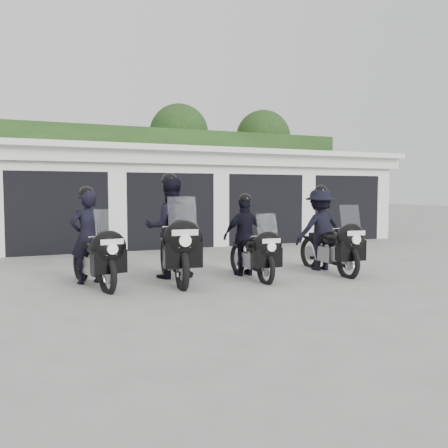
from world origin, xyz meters
name	(u,v)px	position (x,y,z in m)	size (l,w,h in m)	color
ground	(258,282)	(0.00, 0.00, 0.00)	(80.00, 80.00, 0.00)	#989893
garage_block	(149,199)	(0.00, 8.06, 1.42)	(16.40, 6.80, 2.96)	white
background_vegetation	(129,166)	(0.37, 12.92, 2.77)	(20.00, 3.90, 5.80)	#1A3413
police_bike_a	(93,245)	(-2.85, 0.83, 0.72)	(0.88, 2.07, 1.82)	black
police_bike_b	(172,233)	(-1.39, 0.86, 0.88)	(1.02, 2.40, 2.09)	black
police_bike_c	(249,241)	(0.08, 0.55, 0.71)	(0.93, 1.93, 1.68)	black
police_bike_d	(324,233)	(1.85, 0.54, 0.79)	(1.14, 2.14, 1.87)	black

